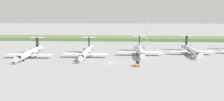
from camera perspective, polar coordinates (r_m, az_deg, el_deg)
ground_plane at (r=137.03m, az=0.32°, el=-0.10°), size 500.00×500.00×0.00m
grass_berm at (r=185.03m, az=0.99°, el=2.94°), size 320.00×20.00×2.31m
regional_jet_second at (r=124.81m, az=-19.12°, el=-0.49°), size 22.81×31.00×9.00m
regional_jet_third at (r=120.13m, az=-6.21°, el=-0.39°), size 22.81×31.00×9.00m
regional_jet_fourth at (r=125.39m, az=6.85°, el=0.05°), size 22.81×31.00×9.00m
regional_jet_fifth at (r=133.37m, az=18.50°, el=0.20°), size 22.81×31.00×9.00m
antenna_mast at (r=158.73m, az=8.50°, el=4.76°), size 4.40×0.50×23.56m
baggage_tug at (r=101.27m, az=6.16°, el=-3.25°), size 1.72×3.20×2.30m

